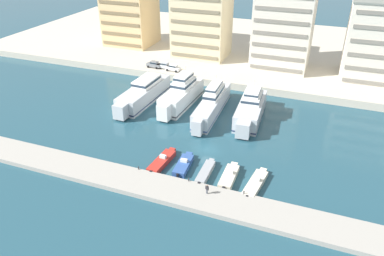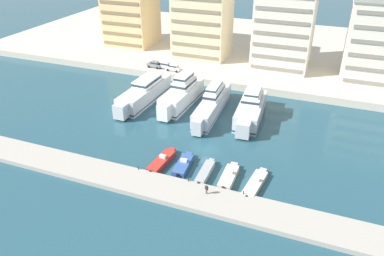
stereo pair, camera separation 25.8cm
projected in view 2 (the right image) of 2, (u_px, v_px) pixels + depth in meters
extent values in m
plane|color=#234C5B|center=(208.00, 149.00, 71.10)|extent=(400.00, 400.00, 0.00)
cube|color=beige|center=(271.00, 49.00, 122.88)|extent=(180.00, 70.00, 1.89)
cube|color=#A8A399|center=(178.00, 193.00, 59.20)|extent=(120.00, 6.23, 0.83)
cube|color=silver|center=(145.00, 94.00, 89.21)|extent=(5.61, 18.54, 3.78)
cube|color=silver|center=(121.00, 111.00, 80.92)|extent=(2.80, 2.56, 3.21)
cube|color=#192347|center=(145.00, 98.00, 89.81)|extent=(5.67, 18.72, 0.24)
cube|color=white|center=(147.00, 81.00, 89.01)|extent=(4.12, 7.85, 1.58)
cube|color=#233342|center=(147.00, 81.00, 88.94)|extent=(4.18, 7.93, 0.57)
cylinder|color=silver|center=(149.00, 73.00, 89.12)|extent=(0.16, 0.16, 1.80)
cube|color=silver|center=(163.00, 83.00, 97.36)|extent=(4.21, 1.06, 0.20)
cube|color=white|center=(182.00, 97.00, 87.39)|extent=(5.37, 16.04, 4.13)
cube|color=white|center=(164.00, 112.00, 80.16)|extent=(2.67, 2.45, 3.51)
cube|color=black|center=(182.00, 102.00, 88.05)|extent=(5.43, 16.20, 0.24)
cube|color=white|center=(184.00, 83.00, 86.94)|extent=(3.94, 6.81, 1.64)
cube|color=#233342|center=(184.00, 83.00, 86.86)|extent=(3.99, 6.88, 0.59)
cube|color=white|center=(184.00, 77.00, 86.20)|extent=(3.07, 5.31, 1.39)
cube|color=#233342|center=(184.00, 77.00, 86.13)|extent=(3.11, 5.37, 0.50)
cylinder|color=silver|center=(186.00, 69.00, 86.22)|extent=(0.16, 0.16, 1.80)
cube|color=white|center=(196.00, 87.00, 94.54)|extent=(4.01, 1.07, 0.20)
cube|color=silver|center=(212.00, 106.00, 83.60)|extent=(4.44, 19.87, 3.69)
cube|color=silver|center=(197.00, 127.00, 74.71)|extent=(2.09, 1.91, 3.13)
cube|color=#334C7F|center=(212.00, 110.00, 84.18)|extent=(4.48, 20.07, 0.24)
cube|color=white|center=(214.00, 92.00, 83.53)|extent=(3.18, 8.40, 1.60)
cube|color=#233342|center=(214.00, 92.00, 83.45)|extent=(3.22, 8.48, 0.58)
cube|color=white|center=(215.00, 87.00, 82.87)|extent=(2.48, 6.55, 1.13)
cube|color=#233342|center=(215.00, 86.00, 82.81)|extent=(2.52, 6.62, 0.41)
cylinder|color=silver|center=(216.00, 78.00, 83.18)|extent=(0.16, 0.16, 1.80)
cube|color=silver|center=(224.00, 92.00, 92.53)|extent=(3.15, 1.02, 0.20)
cube|color=silver|center=(251.00, 111.00, 81.43)|extent=(5.97, 16.01, 3.67)
cube|color=silver|center=(243.00, 130.00, 73.91)|extent=(2.88, 2.65, 3.12)
cube|color=#192347|center=(250.00, 116.00, 82.01)|extent=(6.03, 16.17, 0.24)
cube|color=white|center=(253.00, 98.00, 81.15)|extent=(4.29, 6.84, 1.53)
cube|color=#233342|center=(253.00, 97.00, 81.07)|extent=(4.34, 6.91, 0.55)
cube|color=white|center=(253.00, 92.00, 80.50)|extent=(3.34, 5.34, 1.13)
cube|color=#233342|center=(253.00, 92.00, 80.45)|extent=(3.39, 5.39, 0.41)
cylinder|color=silver|center=(254.00, 84.00, 80.61)|extent=(0.16, 0.16, 1.80)
cube|color=silver|center=(256.00, 99.00, 88.76)|extent=(4.26, 1.17, 0.20)
cube|color=red|center=(161.00, 162.00, 66.62)|extent=(2.58, 7.24, 1.01)
cube|color=red|center=(172.00, 151.00, 69.76)|extent=(1.20, 1.01, 0.85)
cube|color=silver|center=(163.00, 156.00, 66.65)|extent=(1.18, 0.68, 0.59)
cube|color=#283847|center=(163.00, 155.00, 66.83)|extent=(1.04, 0.16, 0.36)
cube|color=black|center=(151.00, 172.00, 63.60)|extent=(0.38, 0.31, 0.60)
cube|color=#33569E|center=(183.00, 166.00, 65.59)|extent=(2.62, 6.20, 1.00)
cube|color=#33569E|center=(189.00, 155.00, 68.48)|extent=(1.26, 1.06, 0.85)
cube|color=silver|center=(184.00, 160.00, 65.58)|extent=(1.23, 0.69, 0.57)
cube|color=#283847|center=(184.00, 159.00, 65.78)|extent=(1.08, 0.16, 0.34)
cube|color=black|center=(177.00, 175.00, 62.83)|extent=(0.38, 0.31, 0.60)
cube|color=#9EA3A8|center=(205.00, 173.00, 63.66)|extent=(1.79, 6.54, 1.04)
cube|color=#9EA3A8|center=(211.00, 162.00, 66.61)|extent=(0.92, 0.76, 0.89)
cube|color=black|center=(198.00, 184.00, 60.77)|extent=(0.37, 0.29, 0.60)
cube|color=beige|center=(228.00, 177.00, 62.53)|extent=(2.24, 6.37, 1.06)
cube|color=beige|center=(234.00, 166.00, 65.48)|extent=(1.19, 0.98, 0.90)
cube|color=silver|center=(229.00, 172.00, 62.52)|extent=(1.18, 0.62, 0.59)
cube|color=#283847|center=(230.00, 170.00, 62.71)|extent=(1.06, 0.10, 0.36)
cube|color=black|center=(223.00, 188.00, 59.72)|extent=(0.36, 0.29, 0.60)
cube|color=beige|center=(255.00, 184.00, 60.98)|extent=(2.93, 7.56, 0.91)
cube|color=beige|center=(263.00, 171.00, 64.14)|extent=(1.25, 1.06, 0.78)
cube|color=silver|center=(256.00, 179.00, 61.06)|extent=(1.21, 0.73, 0.49)
cube|color=#283847|center=(257.00, 178.00, 61.24)|extent=(1.04, 0.20, 0.30)
cube|color=black|center=(246.00, 197.00, 57.92)|extent=(0.39, 0.32, 0.60)
cube|color=slate|center=(154.00, 65.00, 104.79)|extent=(4.21, 1.99, 0.80)
cube|color=slate|center=(155.00, 63.00, 104.37)|extent=(2.21, 1.70, 0.68)
cube|color=#1E2833|center=(155.00, 63.00, 104.37)|extent=(2.16, 1.72, 0.37)
cylinder|color=black|center=(149.00, 67.00, 104.81)|extent=(0.65, 0.26, 0.64)
cylinder|color=black|center=(152.00, 65.00, 106.15)|extent=(0.65, 0.26, 0.64)
cylinder|color=black|center=(157.00, 68.00, 103.81)|extent=(0.65, 0.26, 0.64)
cylinder|color=black|center=(160.00, 66.00, 105.15)|extent=(0.65, 0.26, 0.64)
cube|color=#B7BCC1|center=(165.00, 66.00, 104.00)|extent=(4.15, 1.82, 0.80)
cube|color=#B7BCC1|center=(165.00, 64.00, 103.59)|extent=(2.15, 1.62, 0.68)
cube|color=#1E2833|center=(165.00, 64.00, 103.59)|extent=(2.10, 1.64, 0.37)
cylinder|color=black|center=(159.00, 68.00, 103.97)|extent=(0.65, 0.24, 0.64)
cylinder|color=black|center=(162.00, 66.00, 105.34)|extent=(0.65, 0.24, 0.64)
cylinder|color=black|center=(168.00, 69.00, 103.05)|extent=(0.65, 0.24, 0.64)
cylinder|color=black|center=(170.00, 67.00, 104.42)|extent=(0.65, 0.24, 0.64)
cube|color=white|center=(173.00, 68.00, 102.42)|extent=(4.19, 1.94, 0.80)
cube|color=white|center=(174.00, 66.00, 102.00)|extent=(2.19, 1.68, 0.68)
cube|color=#1E2833|center=(174.00, 66.00, 102.00)|extent=(2.15, 1.69, 0.37)
cylinder|color=black|center=(168.00, 70.00, 102.42)|extent=(0.65, 0.26, 0.64)
cylinder|color=black|center=(171.00, 68.00, 103.77)|extent=(0.65, 0.26, 0.64)
cylinder|color=black|center=(177.00, 71.00, 101.45)|extent=(0.65, 0.26, 0.64)
cylinder|color=black|center=(179.00, 69.00, 102.80)|extent=(0.65, 0.26, 0.64)
cube|color=#E0BC84|center=(130.00, 4.00, 119.60)|extent=(14.67, 13.67, 25.49)
cube|color=#7B6748|center=(122.00, 44.00, 119.38)|extent=(13.50, 0.24, 0.90)
cube|color=#7B6748|center=(122.00, 34.00, 117.83)|extent=(13.50, 0.24, 0.90)
cube|color=#7B6748|center=(121.00, 24.00, 116.28)|extent=(13.50, 0.24, 0.90)
cube|color=#7B6748|center=(120.00, 13.00, 114.73)|extent=(13.50, 0.24, 0.90)
cube|color=#7B6748|center=(119.00, 3.00, 113.17)|extent=(13.50, 0.24, 0.90)
cube|color=beige|center=(203.00, 18.00, 109.22)|extent=(15.52, 12.36, 22.46)
cube|color=#7E7359|center=(195.00, 56.00, 108.79)|extent=(14.28, 0.24, 0.90)
cube|color=#7E7359|center=(195.00, 45.00, 107.23)|extent=(14.28, 0.24, 0.90)
cube|color=#7E7359|center=(195.00, 34.00, 105.67)|extent=(14.28, 0.24, 0.90)
cube|color=#7E7359|center=(195.00, 23.00, 104.10)|extent=(14.28, 0.24, 0.90)
cube|color=#7E7359|center=(195.00, 11.00, 102.54)|extent=(14.28, 0.24, 0.90)
cube|color=silver|center=(285.00, 22.00, 99.98)|extent=(14.94, 13.64, 24.75)
cube|color=gray|center=(276.00, 69.00, 99.62)|extent=(13.75, 0.24, 0.90)
cube|color=gray|center=(277.00, 58.00, 98.11)|extent=(13.75, 0.24, 0.90)
cube|color=gray|center=(279.00, 46.00, 96.60)|extent=(13.75, 0.24, 0.90)
cube|color=gray|center=(280.00, 34.00, 95.09)|extent=(13.75, 0.24, 0.90)
cube|color=gray|center=(281.00, 22.00, 93.59)|extent=(13.75, 0.24, 0.90)
cube|color=gray|center=(283.00, 9.00, 92.08)|extent=(13.75, 0.24, 0.90)
cube|color=gray|center=(382.00, 85.00, 89.89)|extent=(18.00, 0.24, 0.90)
cylinder|color=#4C515B|center=(207.00, 192.00, 58.11)|extent=(0.13, 0.13, 0.82)
cylinder|color=#4C515B|center=(206.00, 191.00, 58.20)|extent=(0.13, 0.13, 0.82)
cube|color=#232328|center=(207.00, 188.00, 57.80)|extent=(0.50, 0.36, 0.63)
cylinder|color=#232328|center=(208.00, 189.00, 57.67)|extent=(0.10, 0.10, 0.63)
cylinder|color=#232328|center=(205.00, 187.00, 57.97)|extent=(0.10, 0.10, 0.63)
sphere|color=#A87A5B|center=(207.00, 186.00, 57.59)|extent=(0.23, 0.23, 0.23)
cylinder|color=#2D2D33|center=(138.00, 168.00, 63.94)|extent=(0.18, 0.18, 0.45)
sphere|color=#2D2D33|center=(138.00, 167.00, 63.81)|extent=(0.20, 0.20, 0.20)
cylinder|color=#2D2D33|center=(188.00, 180.00, 61.04)|extent=(0.18, 0.18, 0.45)
sphere|color=#2D2D33|center=(188.00, 179.00, 60.91)|extent=(0.20, 0.20, 0.20)
cylinder|color=#2D2D33|center=(243.00, 193.00, 58.14)|extent=(0.18, 0.18, 0.45)
sphere|color=#2D2D33|center=(244.00, 191.00, 58.01)|extent=(0.20, 0.20, 0.20)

